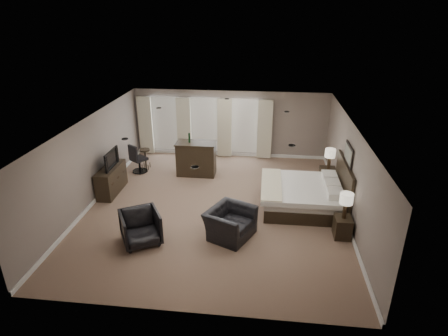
# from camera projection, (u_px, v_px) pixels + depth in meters

# --- Properties ---
(room) EXTENTS (7.60, 8.60, 2.64)m
(room) POSITION_uv_depth(u_px,v_px,m) (215.00, 167.00, 10.71)
(room) COLOR #795F4D
(room) RESTS_ON ground
(window_bay) EXTENTS (5.25, 0.20, 2.30)m
(window_bay) POSITION_uv_depth(u_px,v_px,m) (204.00, 127.00, 14.60)
(window_bay) COLOR silver
(window_bay) RESTS_ON room
(bed) EXTENTS (2.32, 2.22, 1.48)m
(bed) POSITION_uv_depth(u_px,v_px,m) (304.00, 185.00, 10.91)
(bed) COLOR silver
(bed) RESTS_ON ground
(nightstand_near) EXTENTS (0.42, 0.51, 0.56)m
(nightstand_near) POSITION_uv_depth(u_px,v_px,m) (342.00, 227.00, 9.68)
(nightstand_near) COLOR black
(nightstand_near) RESTS_ON ground
(nightstand_far) EXTENTS (0.50, 0.61, 0.66)m
(nightstand_far) POSITION_uv_depth(u_px,v_px,m) (327.00, 178.00, 12.30)
(nightstand_far) COLOR black
(nightstand_far) RESTS_ON ground
(lamp_near) EXTENTS (0.34, 0.34, 0.70)m
(lamp_near) POSITION_uv_depth(u_px,v_px,m) (345.00, 206.00, 9.43)
(lamp_near) COLOR beige
(lamp_near) RESTS_ON nightstand_near
(lamp_far) EXTENTS (0.33, 0.33, 0.69)m
(lamp_far) POSITION_uv_depth(u_px,v_px,m) (329.00, 159.00, 12.03)
(lamp_far) COLOR beige
(lamp_far) RESTS_ON nightstand_far
(wall_art) EXTENTS (0.04, 0.96, 0.56)m
(wall_art) POSITION_uv_depth(u_px,v_px,m) (348.00, 154.00, 10.39)
(wall_art) COLOR slate
(wall_art) RESTS_ON room
(dresser) EXTENTS (0.48, 1.49, 0.87)m
(dresser) POSITION_uv_depth(u_px,v_px,m) (111.00, 180.00, 11.95)
(dresser) COLOR black
(dresser) RESTS_ON ground
(tv) EXTENTS (0.57, 0.99, 0.13)m
(tv) POSITION_uv_depth(u_px,v_px,m) (109.00, 165.00, 11.75)
(tv) COLOR black
(tv) RESTS_ON dresser
(armchair_near) EXTENTS (1.20, 1.40, 1.03)m
(armchair_near) POSITION_uv_depth(u_px,v_px,m) (230.00, 218.00, 9.62)
(armchair_near) COLOR black
(armchair_near) RESTS_ON ground
(armchair_far) EXTENTS (1.23, 1.21, 0.95)m
(armchair_far) POSITION_uv_depth(u_px,v_px,m) (141.00, 226.00, 9.36)
(armchair_far) COLOR black
(armchair_far) RESTS_ON ground
(bar_counter) EXTENTS (1.39, 0.72, 1.21)m
(bar_counter) POSITION_uv_depth(u_px,v_px,m) (196.00, 158.00, 13.15)
(bar_counter) COLOR black
(bar_counter) RESTS_ON ground
(bar_stool_left) EXTENTS (0.47, 0.47, 0.76)m
(bar_stool_left) POSITION_uv_depth(u_px,v_px,m) (146.00, 159.00, 13.71)
(bar_stool_left) COLOR black
(bar_stool_left) RESTS_ON ground
(bar_stool_right) EXTENTS (0.38, 0.38, 0.75)m
(bar_stool_right) POSITION_uv_depth(u_px,v_px,m) (206.00, 151.00, 14.51)
(bar_stool_right) COLOR black
(bar_stool_right) RESTS_ON ground
(desk_chair) EXTENTS (0.76, 0.76, 1.06)m
(desk_chair) POSITION_uv_depth(u_px,v_px,m) (139.00, 158.00, 13.38)
(desk_chair) COLOR black
(desk_chair) RESTS_ON ground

